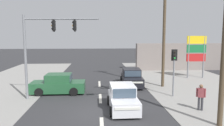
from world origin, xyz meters
TOP-DOWN VIEW (x-y plane):
  - ground_plane at (0.00, 0.00)m, footprint 140.00×140.00m
  - lane_dash_near at (0.00, -2.00)m, footprint 0.20×2.40m
  - lane_dash_mid at (0.00, 3.00)m, footprint 0.20×2.40m
  - lane_dash_far at (0.00, 8.00)m, footprint 0.20×2.40m
  - utility_pole_foreground_right at (5.80, -2.42)m, footprint 3.78×0.46m
  - utility_pole_midground_right at (5.68, 6.40)m, footprint 1.80×0.26m
  - traffic_signal_mast at (-3.97, 3.03)m, footprint 5.28×0.61m
  - pedestal_signal_right_kerb at (5.48, 3.13)m, footprint 0.44×0.30m
  - shopping_plaza_sign at (10.46, 10.22)m, footprint 2.10×0.16m
  - shopfront_wall_far at (11.00, 16.00)m, footprint 12.00×1.00m
  - sedan_kerbside_parked at (-3.30, 4.69)m, footprint 4.25×1.91m
  - sedan_crossing_left at (2.95, 7.10)m, footprint 2.05×4.31m
  - hatchback_oncoming_mid at (1.35, 0.49)m, footprint 1.81×3.66m
  - pedestrian_at_kerb at (6.05, -0.07)m, footprint 0.53×0.34m

SIDE VIEW (x-z plane):
  - ground_plane at x=0.00m, z-range 0.00..0.00m
  - lane_dash_near at x=0.00m, z-range 0.00..0.01m
  - lane_dash_mid at x=0.00m, z-range 0.00..0.01m
  - lane_dash_far at x=0.00m, z-range 0.00..0.01m
  - hatchback_oncoming_mid at x=1.35m, z-range -0.06..1.47m
  - sedan_kerbside_parked at x=-3.30m, z-range -0.08..1.48m
  - sedan_crossing_left at x=2.95m, z-range -0.08..1.48m
  - pedestrian_at_kerb at x=6.05m, z-range 0.11..1.74m
  - shopfront_wall_far at x=11.00m, z-range 0.00..3.60m
  - pedestal_signal_right_kerb at x=5.48m, z-range 0.64..4.20m
  - shopping_plaza_sign at x=10.46m, z-range 0.68..5.28m
  - traffic_signal_mast at x=-3.97m, z-range 1.15..7.15m
  - utility_pole_midground_right at x=5.68m, z-range 0.25..11.06m
  - utility_pole_foreground_right at x=5.80m, z-range 0.37..11.13m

